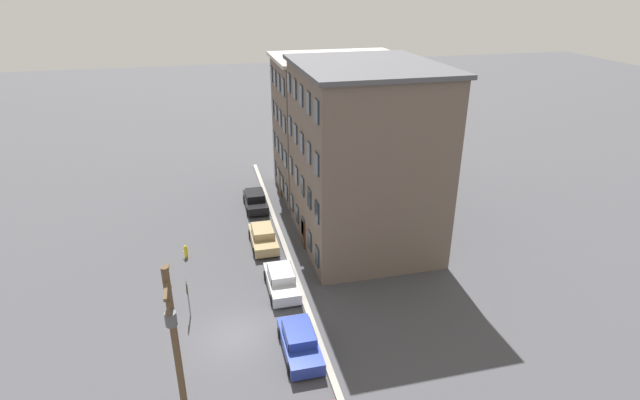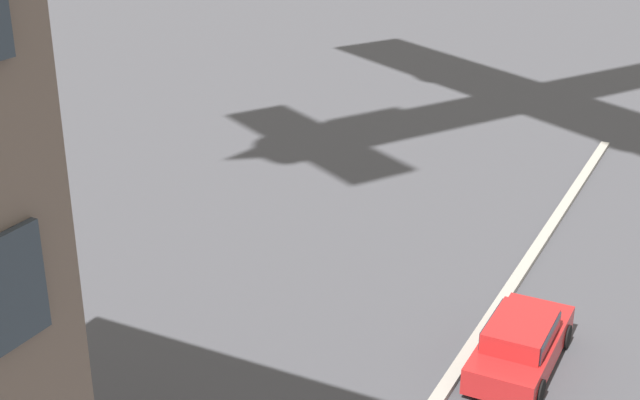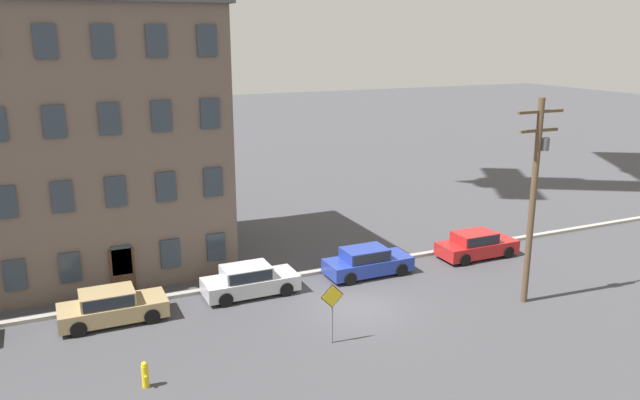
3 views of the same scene
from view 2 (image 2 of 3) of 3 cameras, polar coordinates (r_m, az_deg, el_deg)
The scene contains 1 object.
car_red at distance 23.97m, azimuth 12.71°, elevation -8.85°, with size 4.40×1.92×1.43m.
Camera 2 is at (-11.26, -1.24, 13.06)m, focal length 50.00 mm.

